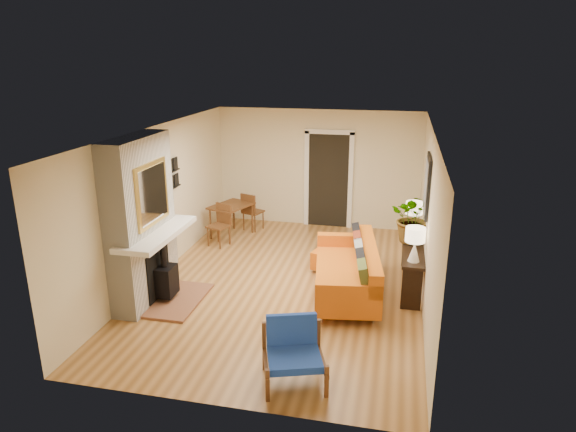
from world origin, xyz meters
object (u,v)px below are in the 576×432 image
(blue_chair, at_px, (293,348))
(houseplant, at_px, (414,218))
(dining_table, at_px, (234,212))
(console_table, at_px, (412,254))
(sofa, at_px, (351,270))
(lamp_near, at_px, (415,240))
(lamp_far, at_px, (414,213))
(ottoman, at_px, (338,258))

(blue_chair, distance_m, houseplant, 3.49)
(blue_chair, height_order, dining_table, dining_table)
(blue_chair, relative_size, console_table, 0.49)
(sofa, bearing_deg, lamp_near, -12.29)
(sofa, height_order, dining_table, sofa)
(blue_chair, relative_size, dining_table, 0.57)
(blue_chair, distance_m, lamp_far, 3.99)
(ottoman, xyz_separation_m, dining_table, (-2.39, 1.27, 0.33))
(ottoman, distance_m, lamp_near, 1.87)
(console_table, distance_m, lamp_far, 0.90)
(dining_table, height_order, lamp_near, lamp_near)
(sofa, xyz_separation_m, lamp_far, (0.95, 1.21, 0.67))
(lamp_far, bearing_deg, ottoman, -165.40)
(sofa, relative_size, lamp_near, 4.37)
(blue_chair, distance_m, dining_table, 5.15)
(dining_table, height_order, houseplant, houseplant)
(houseplant, bearing_deg, ottoman, 169.68)
(dining_table, xyz_separation_m, lamp_near, (3.66, -2.36, 0.51))
(blue_chair, bearing_deg, lamp_far, 69.22)
(ottoman, xyz_separation_m, lamp_far, (1.27, 0.33, 0.84))
(ottoman, relative_size, houseplant, 1.10)
(sofa, xyz_separation_m, ottoman, (-0.32, 0.88, -0.17))
(dining_table, xyz_separation_m, console_table, (3.66, -1.70, 0.02))
(houseplant, bearing_deg, console_table, -87.04)
(sofa, distance_m, lamp_near, 1.19)
(houseplant, bearing_deg, blue_chair, -113.96)
(lamp_near, distance_m, houseplant, 0.86)
(ottoman, bearing_deg, houseplant, -10.32)
(sofa, distance_m, console_table, 1.07)
(ottoman, height_order, lamp_near, lamp_near)
(lamp_far, bearing_deg, blue_chair, -110.78)
(sofa, height_order, console_table, sofa)
(blue_chair, bearing_deg, console_table, 64.49)
(lamp_near, distance_m, lamp_far, 1.42)
(blue_chair, relative_size, lamp_far, 1.67)
(dining_table, bearing_deg, ottoman, -28.12)
(ottoman, relative_size, blue_chair, 1.05)
(dining_table, xyz_separation_m, lamp_far, (3.66, -0.94, 0.51))
(lamp_near, xyz_separation_m, houseplant, (-0.01, 0.86, 0.09))
(ottoman, distance_m, console_table, 1.39)
(ottoman, relative_size, console_table, 0.51)
(dining_table, relative_size, houseplant, 1.87)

